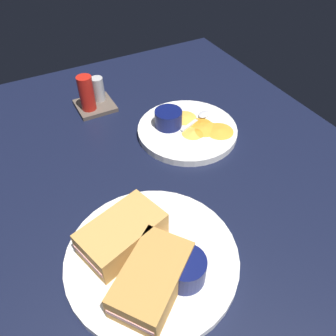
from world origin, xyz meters
The scene contains 11 objects.
ground_plane centered at (0.00, 0.00, -1.50)cm, with size 110.00×110.00×3.00cm, color black.
plate_sandwich_main centered at (1.48, -13.75, 0.80)cm, with size 27.20×27.20×1.60cm, color white.
sandwich_half_near centered at (-1.52, -9.53, 4.00)cm, with size 14.75×11.14×4.80cm.
sandwich_half_far centered at (-0.67, -18.45, 4.00)cm, with size 14.94×13.94×4.80cm.
ramekin_dark_sauce centered at (4.20, -19.23, 3.89)cm, with size 6.11×6.11×4.28cm.
spoon_by_dark_ramekin centered at (3.77, -14.13, 1.96)cm, with size 2.46×9.94×0.80cm.
plate_chips_companion centered at (23.00, 11.94, 0.80)cm, with size 22.55×22.55×1.60cm, color white.
ramekin_light_gravy centered at (19.62, 14.76, 3.64)cm, with size 6.17×6.17×3.79cm.
spoon_by_gravy_ramekin centered at (27.52, 13.62, 1.96)cm, with size 9.75×4.84×0.80cm.
plantain_chip_scatter centered at (25.74, 10.54, 1.90)cm, with size 13.08×16.41×0.60cm.
condiment_caddy centered at (7.50, 31.69, 3.41)cm, with size 9.00×9.00×9.50cm.
Camera 1 is at (-9.47, -39.62, 47.56)cm, focal length 35.77 mm.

